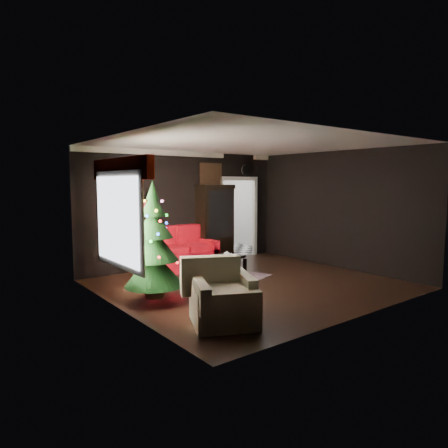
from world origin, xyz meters
TOP-DOWN VIEW (x-y plane):
  - floor at (0.00, 0.00)m, footprint 5.50×5.50m
  - ceiling at (0.00, 0.00)m, footprint 5.50×5.50m
  - wall_back at (0.00, 2.50)m, footprint 5.50×0.00m
  - wall_front at (0.00, -2.50)m, footprint 5.50×0.00m
  - wall_left at (-2.75, 0.00)m, footprint 0.00×5.50m
  - wall_right at (2.75, 0.00)m, footprint 0.00×5.50m
  - doorway at (1.70, 2.50)m, footprint 1.10×0.10m
  - left_window at (-2.71, 0.20)m, footprint 0.05×1.60m
  - valance at (-2.63, 0.20)m, footprint 0.12×2.10m
  - kitchen_floor at (1.70, 4.00)m, footprint 3.00×3.00m
  - kitchen_window at (1.70, 5.45)m, footprint 0.70×0.06m
  - rug at (-0.31, 0.68)m, footprint 2.44×2.10m
  - loveseat at (-0.40, 2.05)m, footprint 1.70×0.90m
  - curio_cabinet at (0.75, 2.27)m, footprint 0.90×0.45m
  - floor_lamp at (-1.39, 2.05)m, footprint 0.30×0.30m
  - christmas_tree at (-2.12, 0.10)m, footprint 1.28×1.28m
  - armchair at (-1.82, -1.47)m, footprint 1.26×1.26m
  - coffee_table at (-0.18, 0.78)m, footprint 1.11×0.82m
  - teapot at (-0.19, 0.54)m, footprint 0.18×0.18m
  - cup_a at (-0.58, 0.68)m, footprint 0.07×0.07m
  - cup_b at (-0.58, 0.54)m, footprint 0.10×0.10m
  - book at (-0.16, 0.56)m, footprint 0.17×0.06m
  - wall_clock at (1.95, 2.45)m, footprint 0.32×0.32m
  - painting at (0.75, 2.46)m, footprint 0.62×0.05m
  - kitchen_counter at (1.70, 5.20)m, footprint 1.80×0.60m
  - kitchen_table at (1.40, 3.70)m, footprint 0.70×0.70m

SIDE VIEW (x-z plane):
  - floor at x=0.00m, z-range 0.00..0.00m
  - kitchen_floor at x=1.70m, z-range 0.00..0.00m
  - rug at x=-0.31m, z-range 0.00..0.01m
  - coffee_table at x=-0.18m, z-range 0.01..0.46m
  - kitchen_table at x=1.40m, z-range 0.00..0.75m
  - kitchen_counter at x=1.70m, z-range 0.00..0.90m
  - armchair at x=-1.82m, z-range -0.02..0.94m
  - cup_a at x=-0.58m, z-range 0.46..0.52m
  - cup_b at x=-0.58m, z-range 0.46..0.53m
  - loveseat at x=-0.40m, z-range 0.00..1.00m
  - teapot at x=-0.19m, z-range 0.46..0.62m
  - book at x=-0.16m, z-range 0.46..0.70m
  - floor_lamp at x=-1.39m, z-range 0.05..1.61m
  - curio_cabinet at x=0.75m, z-range 0.00..1.90m
  - doorway at x=1.70m, z-range 0.00..2.10m
  - christmas_tree at x=-2.12m, z-range 0.08..2.02m
  - wall_back at x=0.00m, z-range -1.35..4.15m
  - wall_front at x=0.00m, z-range -1.35..4.15m
  - wall_left at x=-2.75m, z-range -1.35..4.15m
  - wall_right at x=2.75m, z-range -1.35..4.15m
  - left_window at x=-2.71m, z-range 0.75..2.15m
  - kitchen_window at x=1.70m, z-range 1.35..2.05m
  - painting at x=0.75m, z-range 1.99..2.51m
  - valance at x=-2.63m, z-range 2.10..2.44m
  - wall_clock at x=1.95m, z-range 2.35..2.41m
  - ceiling at x=0.00m, z-range 2.80..2.80m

